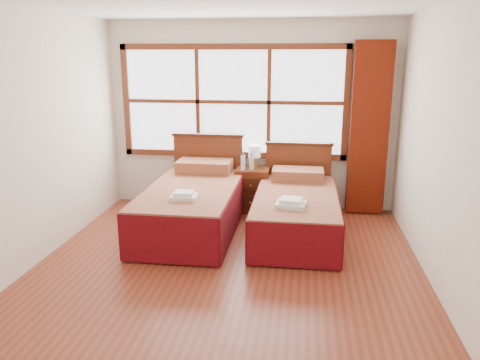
# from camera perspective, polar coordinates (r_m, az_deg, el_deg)

# --- Properties ---
(floor) EXTENTS (4.50, 4.50, 0.00)m
(floor) POSITION_cam_1_polar(r_m,az_deg,el_deg) (4.82, -1.83, -11.24)
(floor) COLOR brown
(floor) RESTS_ON ground
(wall_back) EXTENTS (4.00, 0.00, 4.00)m
(wall_back) POSITION_cam_1_polar(r_m,az_deg,el_deg) (6.60, 1.37, 7.78)
(wall_back) COLOR silver
(wall_back) RESTS_ON floor
(wall_left) EXTENTS (0.00, 4.50, 4.50)m
(wall_left) POSITION_cam_1_polar(r_m,az_deg,el_deg) (5.13, -24.62, 4.32)
(wall_left) COLOR silver
(wall_left) RESTS_ON floor
(wall_right) EXTENTS (0.00, 4.50, 4.50)m
(wall_right) POSITION_cam_1_polar(r_m,az_deg,el_deg) (4.52, 23.93, 3.10)
(wall_right) COLOR silver
(wall_right) RESTS_ON floor
(window) EXTENTS (3.16, 0.06, 1.56)m
(window) POSITION_cam_1_polar(r_m,az_deg,el_deg) (6.58, -0.85, 9.50)
(window) COLOR white
(window) RESTS_ON wall_back
(curtain) EXTENTS (0.50, 0.16, 2.30)m
(curtain) POSITION_cam_1_polar(r_m,az_deg,el_deg) (6.50, 15.46, 5.96)
(curtain) COLOR maroon
(curtain) RESTS_ON wall_back
(bed_left) EXTENTS (1.09, 2.11, 1.06)m
(bed_left) POSITION_cam_1_polar(r_m,az_deg,el_deg) (5.90, -5.67, -2.92)
(bed_left) COLOR #3B1A0C
(bed_left) RESTS_ON floor
(bed_right) EXTENTS (1.00, 2.02, 0.96)m
(bed_right) POSITION_cam_1_polar(r_m,az_deg,el_deg) (5.76, 6.86, -3.70)
(bed_right) COLOR #3B1A0C
(bed_right) RESTS_ON floor
(nightstand) EXTENTS (0.46, 0.45, 0.61)m
(nightstand) POSITION_cam_1_polar(r_m,az_deg,el_deg) (6.55, 1.53, -1.18)
(nightstand) COLOR #592713
(nightstand) RESTS_ON floor
(towels_left) EXTENTS (0.30, 0.27, 0.09)m
(towels_left) POSITION_cam_1_polar(r_m,az_deg,el_deg) (5.30, -6.85, -1.90)
(towels_left) COLOR white
(towels_left) RESTS_ON bed_left
(towels_right) EXTENTS (0.35, 0.31, 0.09)m
(towels_right) POSITION_cam_1_polar(r_m,az_deg,el_deg) (5.17, 6.25, -2.82)
(towels_right) COLOR white
(towels_right) RESTS_ON bed_right
(lamp) EXTENTS (0.16, 0.16, 0.32)m
(lamp) POSITION_cam_1_polar(r_m,az_deg,el_deg) (6.45, 1.77, 3.42)
(lamp) COLOR gold
(lamp) RESTS_ON nightstand
(bottle_near) EXTENTS (0.06, 0.06, 0.23)m
(bottle_near) POSITION_cam_1_polar(r_m,az_deg,el_deg) (6.35, 0.36, 2.13)
(bottle_near) COLOR silver
(bottle_near) RESTS_ON nightstand
(bottle_far) EXTENTS (0.06, 0.06, 0.23)m
(bottle_far) POSITION_cam_1_polar(r_m,az_deg,el_deg) (6.40, 1.41, 2.24)
(bottle_far) COLOR silver
(bottle_far) RESTS_ON nightstand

